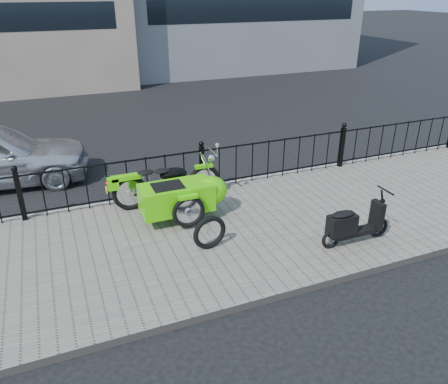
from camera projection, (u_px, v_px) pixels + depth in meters
name	position (u px, v px, depth m)	size (l,w,h in m)	color
ground	(226.00, 222.00, 8.27)	(120.00, 120.00, 0.00)	black
sidewalk	(236.00, 232.00, 7.83)	(30.00, 3.80, 0.12)	#6D645C
curb	(200.00, 189.00, 9.45)	(30.00, 0.10, 0.12)	gray
iron_fence	(202.00, 169.00, 9.11)	(14.11, 0.11, 1.08)	black
motorcycle_sidecar	(183.00, 192.00, 8.06)	(2.28, 1.48, 0.98)	black
scooter	(352.00, 225.00, 7.22)	(1.33, 0.39, 0.90)	black
spare_tire	(210.00, 232.00, 7.11)	(0.59, 0.59, 0.08)	black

